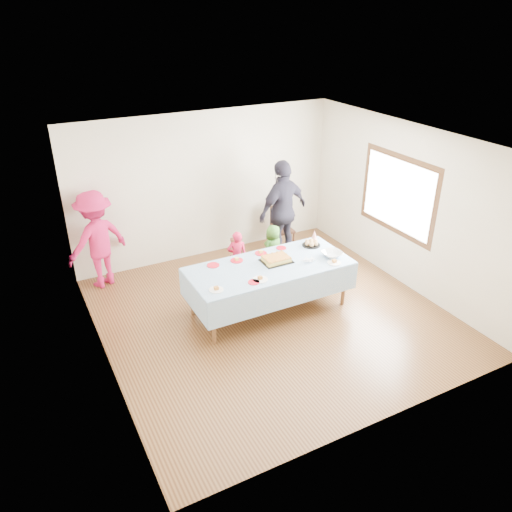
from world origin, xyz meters
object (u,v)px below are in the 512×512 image
at_px(dining_chair, 281,225).
at_px(adult_left, 97,240).
at_px(party_table, 269,268).
at_px(birthday_cake, 276,259).

bearing_deg(dining_chair, adult_left, -177.96).
bearing_deg(dining_chair, party_table, -119.82).
distance_m(party_table, dining_chair, 2.25).
height_order(party_table, adult_left, adult_left).
relative_size(party_table, dining_chair, 2.87).
bearing_deg(birthday_cake, dining_chair, 57.63).
distance_m(birthday_cake, adult_left, 3.02).
relative_size(birthday_cake, dining_chair, 0.52).
xyz_separation_m(party_table, birthday_cake, (0.15, 0.06, 0.09)).
bearing_deg(dining_chair, birthday_cake, -117.32).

